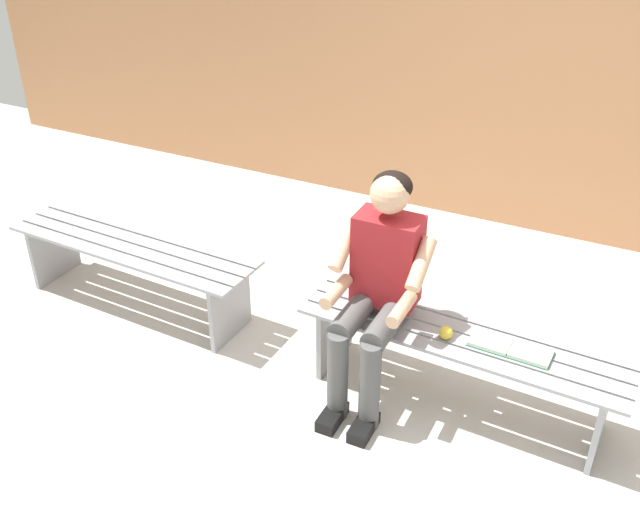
% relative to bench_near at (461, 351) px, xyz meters
% --- Properties ---
extents(ground_plane, '(10.00, 7.00, 0.04)m').
position_rel_bench_near_xyz_m(ground_plane, '(1.07, 1.00, -0.37)').
color(ground_plane, beige).
extents(brick_wall, '(9.50, 0.24, 2.69)m').
position_rel_bench_near_xyz_m(brick_wall, '(0.50, -2.28, 0.99)').
color(brick_wall, '#B27A51').
rests_on(brick_wall, ground).
extents(bench_near, '(1.74, 0.51, 0.46)m').
position_rel_bench_near_xyz_m(bench_near, '(0.00, 0.00, 0.00)').
color(bench_near, gray).
rests_on(bench_near, ground).
extents(bench_far, '(1.71, 0.51, 0.46)m').
position_rel_bench_near_xyz_m(bench_far, '(2.14, 0.00, -0.00)').
color(bench_far, gray).
rests_on(bench_far, ground).
extents(person_seated, '(0.50, 0.69, 1.27)m').
position_rel_bench_near_xyz_m(person_seated, '(0.44, 0.10, 0.35)').
color(person_seated, maroon).
rests_on(person_seated, ground).
extents(apple, '(0.07, 0.07, 0.07)m').
position_rel_bench_near_xyz_m(apple, '(0.07, 0.08, 0.15)').
color(apple, gold).
rests_on(apple, bench_near).
extents(book_open, '(0.42, 0.18, 0.02)m').
position_rel_bench_near_xyz_m(book_open, '(-0.25, 0.02, 0.12)').
color(book_open, white).
rests_on(book_open, bench_near).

